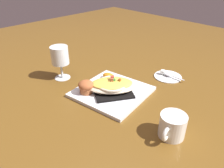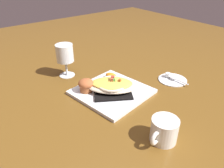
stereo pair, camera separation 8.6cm
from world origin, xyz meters
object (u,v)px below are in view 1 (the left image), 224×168
coffee_mug (172,127)px  creamer_cup_0 (163,72)px  square_plate (112,92)px  gratin_dish (112,85)px  orange_garnish (109,76)px  creamer_saucer (168,76)px  stemmed_glass (60,57)px  spoon (169,75)px  muffin (86,87)px

coffee_mug → creamer_cup_0: size_ratio=4.58×
square_plate → coffee_mug: coffee_mug is taller
gratin_dish → creamer_cup_0: 0.29m
orange_garnish → gratin_dish: bearing=-37.1°
coffee_mug → creamer_saucer: coffee_mug is taller
creamer_saucer → stemmed_glass: bearing=-133.4°
square_plate → orange_garnish: 0.10m
coffee_mug → spoon: size_ratio=1.11×
spoon → orange_garnish: bearing=-127.4°
muffin → spoon: 0.40m
creamer_saucer → creamer_cup_0: size_ratio=5.28×
square_plate → creamer_saucer: 0.29m
coffee_mug → creamer_cup_0: bearing=127.6°
gratin_dish → orange_garnish: (-0.08, 0.06, -0.02)m
gratin_dish → spoon: size_ratio=2.33×
gratin_dish → orange_garnish: size_ratio=3.28×
gratin_dish → square_plate: bearing=-83.1°
creamer_saucer → spoon: size_ratio=1.28×
spoon → muffin: bearing=-111.9°
orange_garnish → stemmed_glass: stemmed_glass is taller
creamer_saucer → square_plate: bearing=-106.1°
orange_garnish → creamer_saucer: orange_garnish is taller
orange_garnish → coffee_mug: size_ratio=0.64×
creamer_saucer → spoon: spoon is taller
coffee_mug → spoon: coffee_mug is taller
muffin → gratin_dish: bearing=54.3°
coffee_mug → creamer_saucer: 0.39m
stemmed_glass → orange_garnish: bearing=38.0°
creamer_cup_0 → muffin: bearing=-107.2°
creamer_saucer → spoon: (0.01, 0.00, 0.01)m
muffin → orange_garnish: 0.15m
spoon → creamer_cup_0: bearing=-178.9°
creamer_cup_0 → stemmed_glass: bearing=-130.9°
stemmed_glass → spoon: 0.50m
gratin_dish → creamer_saucer: gratin_dish is taller
orange_garnish → coffee_mug: (0.38, -0.10, 0.01)m
square_plate → muffin: size_ratio=4.28×
square_plate → orange_garnish: (-0.08, 0.06, 0.02)m
gratin_dish → stemmed_glass: 0.27m
square_plate → muffin: bearing=-125.7°
square_plate → creamer_cup_0: size_ratio=11.03×
gratin_dish → coffee_mug: bearing=-7.5°
gratin_dish → creamer_saucer: 0.30m
gratin_dish → coffee_mug: size_ratio=2.09×
orange_garnish → stemmed_glass: bearing=-142.0°
creamer_saucer → creamer_cup_0: bearing=-178.9°
muffin → orange_garnish: bearing=98.6°
creamer_saucer → creamer_cup_0: (-0.03, -0.00, 0.01)m
coffee_mug → stemmed_glass: 0.56m
coffee_mug → stemmed_glass: stemmed_glass is taller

